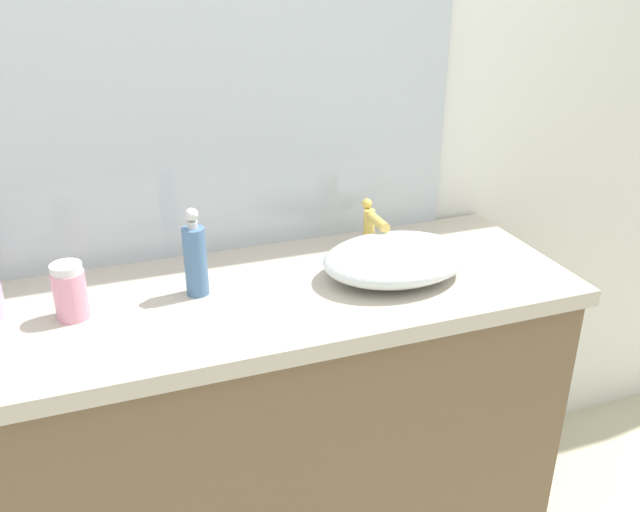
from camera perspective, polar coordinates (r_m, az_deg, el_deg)
name	(u,v)px	position (r m, az deg, el deg)	size (l,w,h in m)	color
bathroom_wall_rear	(198,109)	(1.77, -10.44, 12.35)	(6.00, 0.06, 2.60)	silver
vanity_counter	(249,444)	(1.86, -6.11, -15.78)	(1.66, 0.56, 0.92)	brown
wall_mirror_panel	(200,14)	(1.70, -10.25, 19.79)	(1.35, 0.01, 1.23)	#B2BCC6
sink_basin	(396,259)	(1.67, 6.51, -0.24)	(0.38, 0.28, 0.10)	silver
faucet	(372,225)	(1.79, 4.45, 2.70)	(0.03, 0.14, 0.15)	gold
soap_dispenser	(195,258)	(1.59, -10.66, -0.15)	(0.05, 0.05, 0.22)	#466C97
perfume_bottle	(70,291)	(1.57, -20.68, -2.87)	(0.07, 0.07, 0.13)	pink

